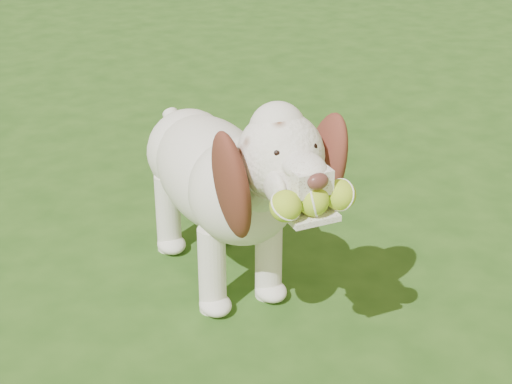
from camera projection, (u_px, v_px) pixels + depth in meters
ground at (121, 347)px, 2.65m from camera, size 80.00×80.00×0.00m
dog at (225, 175)px, 2.80m from camera, size 0.65×1.32×0.87m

